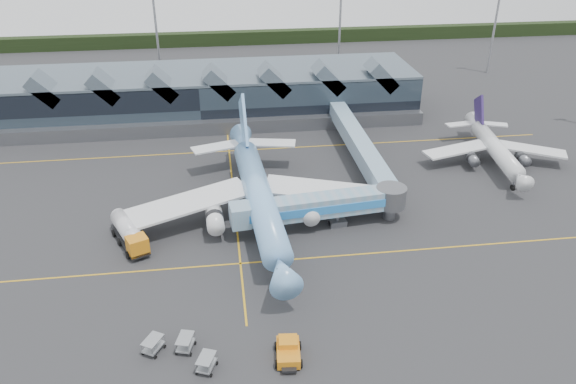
{
  "coord_description": "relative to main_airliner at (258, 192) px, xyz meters",
  "views": [
    {
      "loc": [
        -1.78,
        -67.93,
        42.63
      ],
      "look_at": [
        7.49,
        1.38,
        5.0
      ],
      "focal_mm": 35.0,
      "sensor_mm": 36.0,
      "label": 1
    }
  ],
  "objects": [
    {
      "name": "terminal",
      "position": [
        -8.43,
        43.76,
        0.71
      ],
      "size": [
        90.0,
        22.25,
        12.52
      ],
      "color": "black",
      "rests_on": "ground"
    },
    {
      "name": "baggage_carts",
      "position": [
        -10.31,
        -27.27,
        -3.25
      ],
      "size": [
        7.89,
        6.01,
        1.62
      ],
      "rotation": [
        0.0,
        0.0,
        -0.37
      ],
      "color": "#95999D",
      "rests_on": "ground"
    },
    {
      "name": "regional_jet",
      "position": [
        42.71,
        13.22,
        -1.15
      ],
      "size": [
        25.22,
        27.68,
        9.5
      ],
      "rotation": [
        0.0,
        0.0,
        -0.12
      ],
      "color": "silver",
      "rests_on": "ground"
    },
    {
      "name": "taxi_stripes",
      "position": [
        -3.36,
        6.41,
        -4.16
      ],
      "size": [
        120.0,
        60.0,
        0.01
      ],
      "color": "gold",
      "rests_on": "ground"
    },
    {
      "name": "main_airliner",
      "position": [
        0.0,
        0.0,
        0.0
      ],
      "size": [
        38.34,
        44.14,
        14.17
      ],
      "rotation": [
        0.0,
        0.0,
        0.06
      ],
      "color": "#71ABE6",
      "rests_on": "ground"
    },
    {
      "name": "ground",
      "position": [
        -3.36,
        -3.59,
        -4.17
      ],
      "size": [
        260.0,
        260.0,
        0.0
      ],
      "primitive_type": "plane",
      "color": "#2B2C2E",
      "rests_on": "ground"
    },
    {
      "name": "jet_bridge",
      "position": [
        9.91,
        -3.99,
        -0.73
      ],
      "size": [
        25.7,
        6.4,
        5.19
      ],
      "rotation": [
        0.0,
        0.0,
        0.11
      ],
      "color": "#6C9AB5",
      "rests_on": "ground"
    },
    {
      "name": "fuel_truck",
      "position": [
        -18.1,
        -4.83,
        -2.24
      ],
      "size": [
        6.19,
        9.99,
        3.44
      ],
      "rotation": [
        0.0,
        0.0,
        0.42
      ],
      "color": "black",
      "rests_on": "ground"
    },
    {
      "name": "light_masts",
      "position": [
        17.64,
        59.21,
        8.32
      ],
      "size": [
        132.4,
        42.56,
        22.45
      ],
      "color": "gray",
      "rests_on": "ground"
    },
    {
      "name": "tree_line_far",
      "position": [
        -3.36,
        106.41,
        -2.17
      ],
      "size": [
        260.0,
        4.0,
        4.0
      ],
      "primitive_type": "cube",
      "color": "black",
      "rests_on": "ground"
    },
    {
      "name": "pushback_tug",
      "position": [
        0.59,
        -28.87,
        -3.3
      ],
      "size": [
        3.1,
        4.57,
        1.93
      ],
      "rotation": [
        0.0,
        0.0,
        -0.09
      ],
      "color": "orange",
      "rests_on": "ground"
    }
  ]
}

